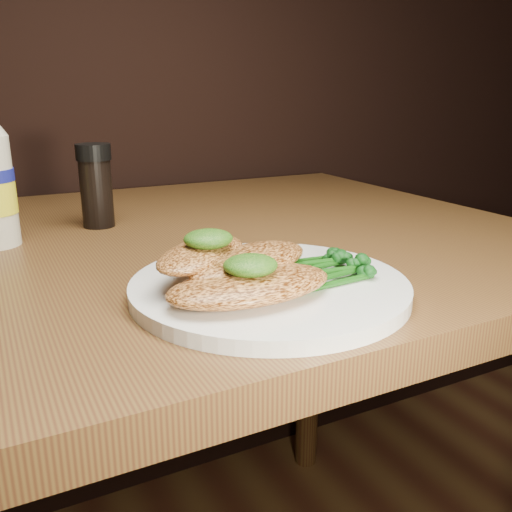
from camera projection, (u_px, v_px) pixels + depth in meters
name	position (u px, v px, depth m)	size (l,w,h in m)	color
dining_table	(126.00, 485.00, 0.82)	(1.20, 0.80, 0.75)	#492816
plate	(269.00, 287.00, 0.53)	(0.27, 0.27, 0.01)	white
chicken_front	(250.00, 285.00, 0.48)	(0.16, 0.08, 0.02)	#D38743
chicken_mid	(248.00, 261.00, 0.52)	(0.15, 0.07, 0.02)	#D38743
chicken_back	(202.00, 254.00, 0.52)	(0.13, 0.07, 0.02)	#D38743
pesto_front	(250.00, 265.00, 0.48)	(0.05, 0.04, 0.02)	#083708
pesto_back	(208.00, 239.00, 0.52)	(0.05, 0.04, 0.02)	#083708
broccolini_bundle	(312.00, 267.00, 0.54)	(0.12, 0.10, 0.02)	#154C10
pepper_grinder	(96.00, 186.00, 0.78)	(0.05, 0.05, 0.12)	black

